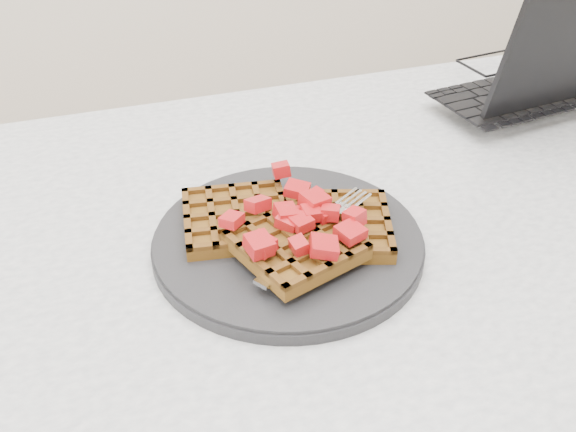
% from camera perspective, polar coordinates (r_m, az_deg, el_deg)
% --- Properties ---
extents(table, '(1.20, 0.80, 0.75)m').
position_cam_1_polar(table, '(0.78, 8.46, -7.80)').
color(table, silver).
rests_on(table, ground).
extents(plate, '(0.28, 0.28, 0.02)m').
position_cam_1_polar(plate, '(0.67, 0.00, -2.25)').
color(plate, black).
rests_on(plate, table).
extents(waffles, '(0.23, 0.20, 0.03)m').
position_cam_1_polar(waffles, '(0.65, 0.12, -1.09)').
color(waffles, brown).
rests_on(waffles, plate).
extents(strawberry_pile, '(0.15, 0.15, 0.02)m').
position_cam_1_polar(strawberry_pile, '(0.64, 0.00, 1.02)').
color(strawberry_pile, '#9E0108').
rests_on(strawberry_pile, waffles).
extents(fork, '(0.16, 0.12, 0.02)m').
position_cam_1_polar(fork, '(0.65, 3.11, -2.04)').
color(fork, silver).
rests_on(fork, plate).
extents(laptop, '(0.36, 0.28, 0.23)m').
position_cam_1_polar(laptop, '(1.04, 21.14, 11.67)').
color(laptop, black).
rests_on(laptop, table).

